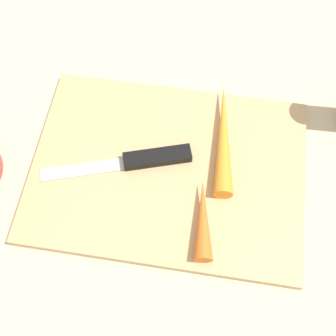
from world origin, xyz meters
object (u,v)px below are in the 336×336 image
(carrot_long, at_px, (223,137))
(knife, at_px, (147,159))
(cutting_board, at_px, (168,170))
(carrot_short, at_px, (203,219))

(carrot_long, bearing_deg, knife, 109.59)
(cutting_board, distance_m, knife, 0.03)
(knife, xyz_separation_m, carrot_long, (0.10, 0.04, 0.01))
(cutting_board, relative_size, carrot_long, 2.15)
(cutting_board, height_order, carrot_long, carrot_long)
(carrot_short, relative_size, carrot_long, 0.61)
(carrot_short, xyz_separation_m, carrot_long, (0.01, 0.12, 0.00))
(cutting_board, bearing_deg, carrot_short, -51.60)
(carrot_long, bearing_deg, cutting_board, 121.73)
(cutting_board, xyz_separation_m, knife, (-0.03, 0.01, 0.01))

